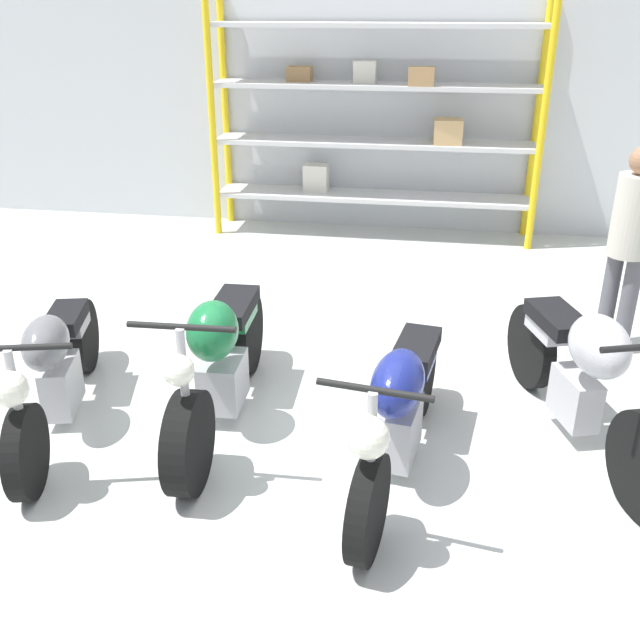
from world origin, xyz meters
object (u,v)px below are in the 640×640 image
motorcycle_grey (55,367)px  motorcycle_silver (586,373)px  shelving_rack (374,116)px  motorcycle_blue (399,408)px  motorcycle_green (220,361)px  person_browsing (631,234)px

motorcycle_grey → motorcycle_silver: bearing=81.5°
shelving_rack → motorcycle_blue: shelving_rack is taller
motorcycle_grey → motorcycle_green: motorcycle_green is taller
motorcycle_silver → motorcycle_blue: bearing=-82.2°
person_browsing → motorcycle_green: bearing=-11.4°
shelving_rack → person_browsing: bearing=-51.1°
motorcycle_green → motorcycle_silver: same height
shelving_rack → motorcycle_grey: shelving_rack is taller
motorcycle_green → motorcycle_silver: (2.35, 0.13, 0.05)m
motorcycle_silver → person_browsing: (0.51, 1.48, 0.47)m
motorcycle_green → motorcycle_blue: 1.29m
motorcycle_blue → person_browsing: bearing=149.5°
shelving_rack → person_browsing: size_ratio=2.29×
motorcycle_green → person_browsing: bearing=117.3°
motorcycle_green → person_browsing: person_browsing is taller
shelving_rack → motorcycle_green: size_ratio=1.80×
motorcycle_green → shelving_rack: bearing=170.4°
motorcycle_silver → person_browsing: person_browsing is taller
shelving_rack → motorcycle_silver: shelving_rack is taller
motorcycle_blue → motorcycle_green: bearing=-100.4°
motorcycle_silver → motorcycle_green: bearing=-104.8°
motorcycle_silver → person_browsing: 1.64m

